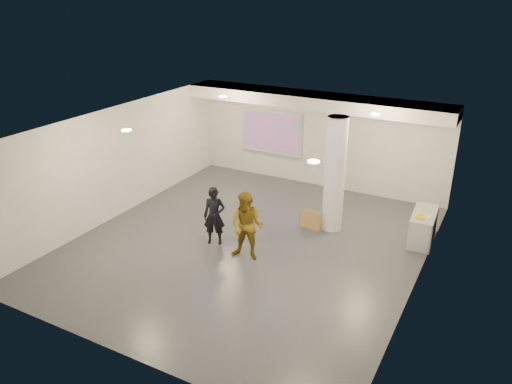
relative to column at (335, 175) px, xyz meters
The scene contains 20 objects.
floor 2.78m from the column, 129.81° to the right, with size 8.00×9.00×0.01m, color #373A3E.
ceiling 2.78m from the column, 129.81° to the right, with size 8.00×9.00×0.01m, color silver.
wall_back 3.09m from the column, 119.05° to the left, with size 8.00×0.01×3.00m, color silver.
wall_front 6.48m from the column, 103.39° to the right, with size 8.00×0.01×3.00m, color silver.
wall_left 5.79m from the column, 161.88° to the right, with size 0.01×9.00×3.00m, color silver.
wall_right 3.08m from the column, 35.75° to the right, with size 0.01×9.00×3.00m, color silver.
soffit_band 2.94m from the column, 124.90° to the left, with size 8.00×1.10×0.36m, color white.
downlight_nw 4.05m from the column, 169.29° to the left, with size 0.22×0.22×0.02m, color #FFC992.
downlight_ne 1.78m from the column, 45.00° to the left, with size 0.22×0.22×0.02m, color #FFC992.
downlight_sw 5.17m from the column, 138.27° to the right, with size 0.22×0.22×0.02m, color #FFC992.
downlight_se 3.68m from the column, 78.02° to the right, with size 0.22×0.22×0.02m, color #FFC992.
column is the anchor object (origin of this frame).
projection_screen 4.08m from the column, 139.44° to the left, with size 2.10×0.13×1.42m.
credenza 2.52m from the column, 10.45° to the left, with size 0.55×1.31×0.77m, color #A1A4A7.
papers_stack 2.39m from the column, ahead, with size 0.24×0.30×0.02m, color white.
postit_pad 2.31m from the column, ahead, with size 0.22×0.29×0.03m, color yellow.
cardboard_back 1.34m from the column, 144.33° to the right, with size 0.48×0.04×0.52m, color #9F7540.
cardboard_front 1.40m from the column, 156.29° to the right, with size 0.44×0.04×0.48m, color #9F7540.
woman 3.19m from the column, 137.02° to the right, with size 0.53×0.35×1.46m, color black.
man 2.75m from the column, 116.89° to the right, with size 0.80×0.62×1.65m, color #826017.
Camera 1 is at (5.31, -9.47, 5.93)m, focal length 35.00 mm.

